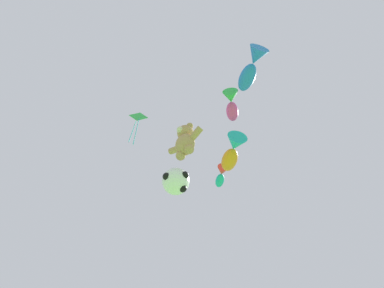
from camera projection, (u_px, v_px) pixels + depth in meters
name	position (u px, v px, depth m)	size (l,w,h in m)	color
teddy_bear_kite	(185.00, 141.00, 9.95)	(1.76, 0.78, 1.79)	tan
soccer_ball_kite	(176.00, 181.00, 8.83)	(1.04, 1.04, 0.96)	white
fish_kite_cobalt	(251.00, 67.00, 10.27)	(1.96, 1.57, 0.79)	blue
fish_kite_magenta	(232.00, 104.00, 11.49)	(1.35, 1.61, 0.67)	#E53F9E
fish_kite_tangerine	(232.00, 152.00, 12.50)	(2.27, 2.00, 0.96)	orange
fish_kite_teal	(221.00, 176.00, 14.42)	(1.56, 1.44, 0.60)	#19ADB2
diamond_kite	(138.00, 120.00, 13.08)	(0.61, 0.81, 2.87)	green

